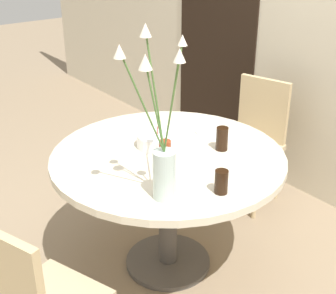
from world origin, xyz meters
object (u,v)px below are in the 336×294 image
Objects in this scene: drink_glass_1 at (222,139)px; drink_glass_0 at (165,152)px; birthday_cake at (157,140)px; drink_glass_2 at (221,182)px; chair_near_front at (255,135)px; side_plate at (213,132)px; flower_vase at (162,149)px.

drink_glass_0 is at bearing -99.44° from drink_glass_1.
drink_glass_2 is at bearing -6.55° from birthday_cake.
birthday_cake is 0.59m from drink_glass_2.
drink_glass_1 is at bearing 45.55° from birthday_cake.
side_plate is at bearing -86.82° from chair_near_front.
chair_near_front is at bearing 118.18° from drink_glass_1.
drink_glass_0 is (0.32, -1.06, 0.31)m from chair_near_front.
side_plate is at bearing 106.89° from drink_glass_0.
birthday_cake is at bearing 173.45° from drink_glass_2.
drink_glass_2 is (0.33, -0.32, -0.01)m from drink_glass_1.
flower_vase is at bearing -59.85° from side_plate.
flower_vase is 3.71× the size of side_plate.
drink_glass_2 is at bearing -40.01° from side_plate.
drink_glass_1 is at bearing -31.78° from side_plate.
chair_near_front is 6.84× the size of drink_glass_1.
drink_glass_2 is at bearing 61.17° from flower_vase.
birthday_cake is 2.02× the size of drink_glass_2.
chair_near_front is at bearing 97.74° from birthday_cake.
chair_near_front is at bearing 114.42° from flower_vase.
side_plate is 0.25m from drink_glass_1.
chair_near_front is 0.66m from side_plate.
drink_glass_2 is (0.39, 0.03, -0.01)m from drink_glass_0.
birthday_cake is at bearing 153.77° from drink_glass_0.
drink_glass_1 is at bearing 135.75° from drink_glass_2.
birthday_cake is 0.36m from drink_glass_1.
flower_vase reaches higher than birthday_cake.
drink_glass_0 is at bearing -175.88° from drink_glass_2.
side_plate is 0.70m from drink_glass_2.
birthday_cake reaches higher than drink_glass_2.
birthday_cake is 1.09× the size of side_plate.
chair_near_front is at bearing 124.55° from drink_glass_2.
birthday_cake reaches higher than side_plate.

